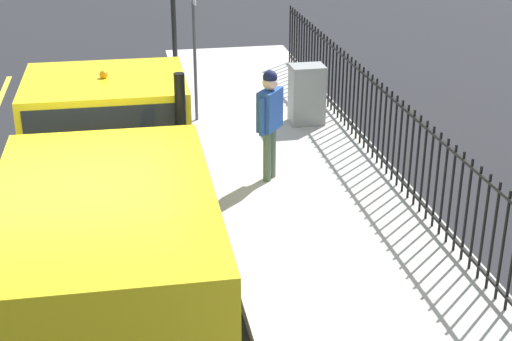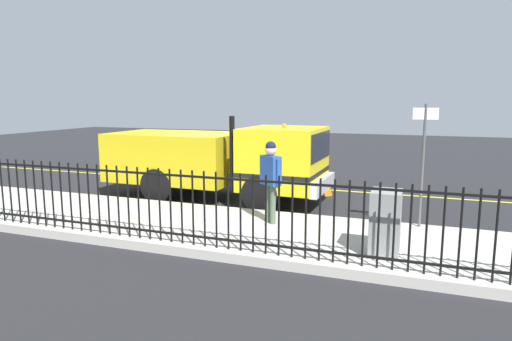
# 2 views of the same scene
# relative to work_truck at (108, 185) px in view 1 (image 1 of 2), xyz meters

# --- Properties ---
(ground_plane) EXTENTS (52.07, 52.07, 0.00)m
(ground_plane) POSITION_rel_work_truck_xyz_m (-0.43, -0.93, -1.23)
(ground_plane) COLOR #232326
(ground_plane) RESTS_ON ground
(sidewalk_slab) EXTENTS (3.17, 23.67, 0.18)m
(sidewalk_slab) POSITION_rel_work_truck_xyz_m (3.04, -0.93, -1.14)
(sidewalk_slab) COLOR #B7B2A8
(sidewalk_slab) RESTS_ON ground
(work_truck) EXTENTS (2.36, 6.44, 2.44)m
(work_truck) POSITION_rel_work_truck_xyz_m (0.00, 0.00, 0.00)
(work_truck) COLOR yellow
(work_truck) RESTS_ON ground
(worker_standing) EXTENTS (0.49, 0.54, 1.79)m
(worker_standing) POSITION_rel_work_truck_xyz_m (2.49, 2.18, 0.04)
(worker_standing) COLOR #264C99
(worker_standing) RESTS_ON sidewalk_slab
(iron_fence) EXTENTS (0.04, 20.16, 1.41)m
(iron_fence) POSITION_rel_work_truck_xyz_m (4.41, -0.93, -0.34)
(iron_fence) COLOR black
(iron_fence) RESTS_ON sidewalk_slab
(utility_cabinet) EXTENTS (0.64, 0.50, 1.14)m
(utility_cabinet) POSITION_rel_work_truck_xyz_m (3.73, 4.68, -0.49)
(utility_cabinet) COLOR gray
(utility_cabinet) RESTS_ON sidewalk_slab
(traffic_cone) EXTENTS (0.52, 0.52, 0.74)m
(traffic_cone) POSITION_rel_work_truck_xyz_m (-1.63, 2.51, -0.86)
(traffic_cone) COLOR orange
(traffic_cone) RESTS_ON ground
(street_sign) EXTENTS (0.07, 0.50, 2.59)m
(street_sign) POSITION_rel_work_truck_xyz_m (1.66, 5.24, 0.55)
(street_sign) COLOR #4C4C4C
(street_sign) RESTS_ON sidewalk_slab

